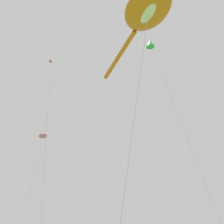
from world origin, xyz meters
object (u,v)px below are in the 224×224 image
at_px(small_kite_triangle_green, 49,83).
at_px(small_kite_delta_white, 150,44).
at_px(big_show_kite, 146,13).
at_px(small_kite_streamer_purple, 43,137).

xyz_separation_m(small_kite_triangle_green, small_kite_delta_white, (1.15, -13.14, 0.64)).
xyz_separation_m(big_show_kite, small_kite_delta_white, (6.95, 2.55, 3.79)).
bearing_deg(big_show_kite, small_kite_delta_white, 146.07).
distance_m(big_show_kite, small_kite_streamer_purple, 19.33).
bearing_deg(big_show_kite, small_kite_streamer_purple, -167.58).
xyz_separation_m(big_show_kite, small_kite_streamer_purple, (7.62, 17.51, -3.02)).
bearing_deg(small_kite_streamer_purple, big_show_kite, 154.74).
bearing_deg(small_kite_triangle_green, small_kite_streamer_purple, -151.12).
relative_size(small_kite_triangle_green, small_kite_delta_white, 1.09).
height_order(small_kite_delta_white, small_kite_streamer_purple, small_kite_delta_white).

